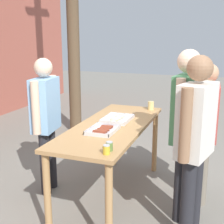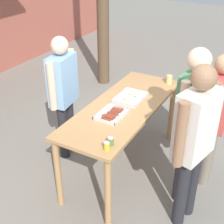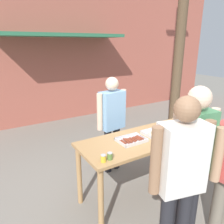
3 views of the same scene
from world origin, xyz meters
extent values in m
plane|color=gray|center=(0.00, 0.00, 0.00)|extent=(24.00, 24.00, 0.00)
cube|color=tan|center=(0.00, 0.00, 0.92)|extent=(2.02, 0.76, 0.04)
cylinder|color=tan|center=(-0.95, -0.31, 0.45)|extent=(0.07, 0.07, 0.90)
cylinder|color=tan|center=(0.95, -0.31, 0.45)|extent=(0.07, 0.07, 0.90)
cylinder|color=tan|center=(-0.95, 0.31, 0.45)|extent=(0.07, 0.07, 0.90)
cylinder|color=tan|center=(0.95, 0.31, 0.45)|extent=(0.07, 0.07, 0.90)
cube|color=silver|center=(-0.29, 0.00, 0.94)|extent=(0.38, 0.28, 0.01)
cube|color=silver|center=(-0.29, -0.14, 0.96)|extent=(0.38, 0.01, 0.03)
cube|color=silver|center=(-0.29, 0.14, 0.96)|extent=(0.38, 0.01, 0.03)
cube|color=silver|center=(-0.48, 0.00, 0.96)|extent=(0.01, 0.28, 0.03)
cube|color=silver|center=(-0.11, 0.00, 0.96)|extent=(0.01, 0.28, 0.03)
cylinder|color=brown|center=(-0.44, 0.01, 0.96)|extent=(0.03, 0.12, 0.02)
cylinder|color=brown|center=(-0.41, 0.01, 0.96)|extent=(0.02, 0.12, 0.02)
cylinder|color=brown|center=(-0.37, 0.01, 0.96)|extent=(0.04, 0.15, 0.03)
cylinder|color=brown|center=(-0.34, 0.00, 0.96)|extent=(0.03, 0.14, 0.03)
cylinder|color=brown|center=(-0.31, 0.00, 0.96)|extent=(0.03, 0.11, 0.02)
cylinder|color=brown|center=(-0.27, 0.00, 0.96)|extent=(0.03, 0.14, 0.02)
cylinder|color=brown|center=(-0.24, 0.00, 0.96)|extent=(0.03, 0.11, 0.02)
cylinder|color=brown|center=(-0.20, 0.00, 0.96)|extent=(0.03, 0.13, 0.02)
cylinder|color=brown|center=(-0.17, 0.00, 0.96)|extent=(0.03, 0.13, 0.03)
cylinder|color=brown|center=(-0.14, 0.00, 0.96)|extent=(0.03, 0.13, 0.02)
cube|color=silver|center=(0.19, 0.00, 0.94)|extent=(0.42, 0.32, 0.01)
cube|color=silver|center=(0.19, -0.16, 0.96)|extent=(0.42, 0.01, 0.03)
cube|color=silver|center=(0.19, 0.15, 0.96)|extent=(0.42, 0.01, 0.03)
cube|color=silver|center=(-0.02, 0.00, 0.96)|extent=(0.01, 0.32, 0.03)
cube|color=silver|center=(0.39, 0.00, 0.96)|extent=(0.01, 0.32, 0.03)
ellipsoid|color=beige|center=(0.03, 0.00, 0.97)|extent=(0.06, 0.10, 0.04)
ellipsoid|color=beige|center=(0.11, 0.01, 0.97)|extent=(0.08, 0.11, 0.05)
ellipsoid|color=beige|center=(0.19, 0.00, 0.97)|extent=(0.05, 0.10, 0.04)
ellipsoid|color=beige|center=(0.26, 0.00, 0.97)|extent=(0.07, 0.11, 0.04)
ellipsoid|color=beige|center=(0.34, -0.01, 0.97)|extent=(0.07, 0.11, 0.04)
cylinder|color=gold|center=(-0.88, -0.27, 0.98)|extent=(0.06, 0.06, 0.08)
cylinder|color=#B2B2B7|center=(-0.88, -0.27, 1.02)|extent=(0.06, 0.06, 0.01)
cylinder|color=#567A38|center=(-0.79, -0.26, 0.98)|extent=(0.06, 0.06, 0.08)
cylinder|color=#B2B2B7|center=(-0.79, -0.26, 1.02)|extent=(0.06, 0.06, 0.01)
cylinder|color=#DBC67A|center=(0.87, -0.26, 1.00)|extent=(0.08, 0.08, 0.12)
cylinder|color=#232328|center=(-0.19, 0.81, 0.41)|extent=(0.12, 0.12, 0.81)
cylinder|color=#232328|center=(0.00, 0.84, 0.41)|extent=(0.12, 0.12, 0.81)
cube|color=#84B2DB|center=(-0.10, 0.82, 1.13)|extent=(0.44, 0.28, 0.64)
sphere|color=beige|center=(-0.10, 0.82, 1.58)|extent=(0.22, 0.22, 0.22)
cylinder|color=beige|center=(-0.35, 0.79, 1.15)|extent=(0.09, 0.09, 0.61)
cylinder|color=beige|center=(0.16, 0.86, 1.15)|extent=(0.09, 0.09, 0.61)
cylinder|color=#232328|center=(-0.35, -1.00, 0.43)|extent=(0.13, 0.13, 0.86)
cylinder|color=#232328|center=(-0.54, -0.95, 0.43)|extent=(0.13, 0.13, 0.86)
cube|color=silver|center=(-0.44, -0.98, 1.20)|extent=(0.49, 0.34, 0.68)
sphere|color=#936B4C|center=(-0.44, -0.98, 1.67)|extent=(0.23, 0.23, 0.23)
cylinder|color=#936B4C|center=(-0.18, -1.05, 1.22)|extent=(0.10, 0.10, 0.65)
cylinder|color=#936B4C|center=(-0.71, -0.91, 1.22)|extent=(0.10, 0.10, 0.65)
cylinder|color=#756B5B|center=(0.44, -1.02, 0.40)|extent=(0.14, 0.14, 0.79)
cylinder|color=#756B5B|center=(0.22, -1.03, 0.40)|extent=(0.14, 0.14, 0.79)
cube|color=#C64C47|center=(0.33, -1.02, 1.11)|extent=(0.49, 0.28, 0.63)
sphere|color=tan|center=(0.33, -1.02, 1.54)|extent=(0.21, 0.21, 0.21)
cylinder|color=tan|center=(0.62, -1.01, 1.12)|extent=(0.11, 0.11, 0.60)
cylinder|color=tan|center=(0.04, -1.04, 1.12)|extent=(0.11, 0.11, 0.60)
cylinder|color=#232328|center=(-0.03, -0.86, 0.44)|extent=(0.12, 0.12, 0.87)
cylinder|color=#232328|center=(-0.20, -0.84, 0.44)|extent=(0.12, 0.12, 0.87)
cube|color=#478456|center=(-0.12, -0.85, 1.22)|extent=(0.43, 0.28, 0.69)
sphere|color=beige|center=(-0.12, -0.85, 1.70)|extent=(0.24, 0.24, 0.24)
cylinder|color=beige|center=(0.13, -0.89, 1.24)|extent=(0.09, 0.09, 0.66)
cylinder|color=beige|center=(-0.36, -0.81, 1.24)|extent=(0.09, 0.09, 0.66)
camera|label=1|loc=(-3.27, -1.19, 1.97)|focal=50.00mm
camera|label=2|loc=(-2.97, -1.48, 2.73)|focal=50.00mm
camera|label=3|loc=(-1.93, -2.17, 2.22)|focal=35.00mm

